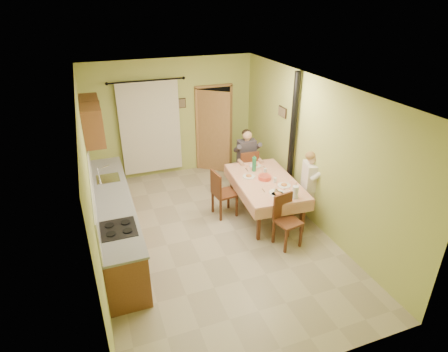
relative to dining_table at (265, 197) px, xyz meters
name	(u,v)px	position (x,y,z in m)	size (l,w,h in m)	color
floor	(213,235)	(-1.23, -0.38, -0.38)	(4.00, 6.00, 0.01)	tan
room_shell	(212,145)	(-1.23, -0.38, 1.44)	(4.04, 6.04, 2.82)	#B9C565
kitchen_run	(115,220)	(-2.94, 0.02, 0.10)	(0.64, 3.64, 1.56)	brown
upper_cabinets	(92,120)	(-3.05, 1.32, 1.57)	(0.35, 1.40, 0.70)	brown
curtain	(150,127)	(-1.78, 2.52, 0.88)	(1.70, 0.07, 2.22)	black
doorway	(214,129)	(-0.23, 2.47, 0.67)	(0.96, 0.56, 2.15)	black
dining_table	(265,197)	(0.00, 0.00, 0.00)	(1.30, 2.02, 0.76)	tan
tableware	(269,179)	(0.03, -0.09, 0.44)	(0.73, 1.68, 0.33)	white
chair_far	(246,177)	(0.09, 1.11, -0.09)	(0.45, 0.45, 0.98)	#542A17
chair_near	(287,231)	(-0.09, -1.10, -0.09)	(0.47, 0.47, 0.96)	#542A17
chair_right	(309,204)	(0.80, -0.42, -0.09)	(0.55, 0.55, 1.01)	#542A17
chair_left	(224,202)	(-0.79, 0.24, -0.09)	(0.47, 0.47, 0.98)	#542A17
man_far	(247,153)	(0.09, 1.13, 0.50)	(0.60, 0.48, 1.39)	#38333D
man_right	(311,177)	(0.78, -0.41, 0.50)	(0.56, 0.64, 1.39)	white
stove_flue	(291,159)	(0.67, 0.22, 0.65)	(0.24, 0.24, 2.80)	black
picture_back	(182,103)	(-0.98, 2.59, 1.37)	(0.19, 0.03, 0.23)	black
picture_right	(282,112)	(0.74, 0.82, 1.47)	(0.03, 0.31, 0.21)	brown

